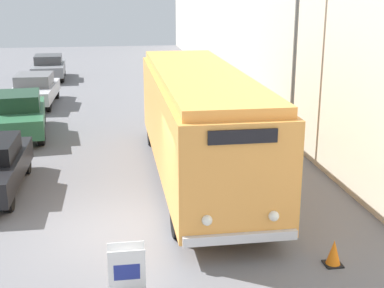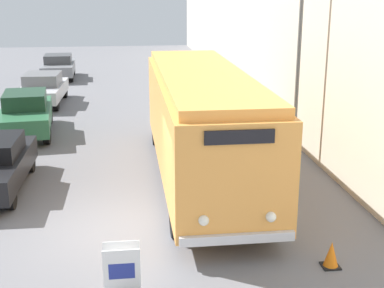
% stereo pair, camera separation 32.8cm
% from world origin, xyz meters
% --- Properties ---
extents(ground_plane, '(80.00, 80.00, 0.00)m').
position_xyz_m(ground_plane, '(0.00, 0.00, 0.00)').
color(ground_plane, slate).
extents(building_wall_right, '(0.30, 60.00, 8.21)m').
position_xyz_m(building_wall_right, '(6.52, 10.00, 4.11)').
color(building_wall_right, beige).
rests_on(building_wall_right, ground_plane).
extents(vintage_bus, '(2.51, 10.36, 3.21)m').
position_xyz_m(vintage_bus, '(2.49, 3.24, 1.81)').
color(vintage_bus, black).
rests_on(vintage_bus, ground_plane).
extents(sign_board, '(0.68, 0.37, 0.99)m').
position_xyz_m(sign_board, '(0.16, -2.71, 0.48)').
color(sign_board, gray).
rests_on(sign_board, ground_plane).
extents(streetlamp, '(0.36, 0.36, 6.39)m').
position_xyz_m(streetlamp, '(5.65, 4.31, 4.15)').
color(streetlamp, '#595E60').
rests_on(streetlamp, ground_plane).
extents(parked_car_mid, '(2.25, 4.60, 1.63)m').
position_xyz_m(parked_car_mid, '(-3.46, 8.96, 0.83)').
color(parked_car_mid, black).
rests_on(parked_car_mid, ground_plane).
extents(parked_car_far, '(2.02, 4.42, 1.48)m').
position_xyz_m(parked_car_far, '(-3.59, 14.47, 0.77)').
color(parked_car_far, black).
rests_on(parked_car_far, ground_plane).
extents(parked_car_distant, '(2.04, 4.18, 1.46)m').
position_xyz_m(parked_car_distant, '(-3.69, 21.94, 0.75)').
color(parked_car_distant, black).
rests_on(parked_car_distant, ground_plane).
extents(traffic_cone, '(0.36, 0.36, 0.56)m').
position_xyz_m(traffic_cone, '(4.38, -2.25, 0.27)').
color(traffic_cone, black).
rests_on(traffic_cone, ground_plane).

